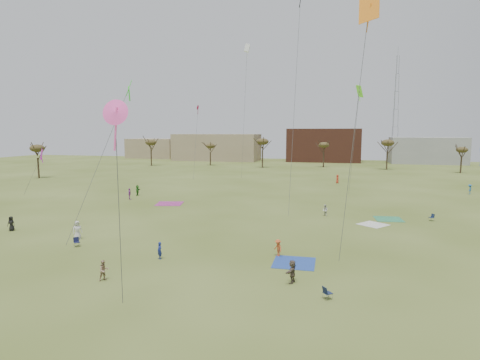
% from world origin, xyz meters
% --- Properties ---
extents(ground, '(260.00, 260.00, 0.00)m').
position_xyz_m(ground, '(0.00, 0.00, 0.00)').
color(ground, '#415119').
rests_on(ground, ground).
extents(flyer_near_left, '(1.04, 1.09, 1.88)m').
position_xyz_m(flyer_near_left, '(-14.90, 3.46, 0.94)').
color(flyer_near_left, silver).
rests_on(flyer_near_left, ground).
extents(flyer_near_right, '(0.65, 0.61, 1.48)m').
position_xyz_m(flyer_near_right, '(-4.01, -0.36, 0.74)').
color(flyer_near_right, navy).
rests_on(flyer_near_right, ground).
extents(spectator_fore_b, '(0.89, 0.93, 1.51)m').
position_xyz_m(spectator_fore_b, '(-5.82, -5.89, 0.75)').
color(spectator_fore_b, '#9A7B62').
rests_on(spectator_fore_b, ground).
extents(spectator_fore_c, '(0.84, 1.63, 1.68)m').
position_xyz_m(spectator_fore_c, '(7.64, -2.99, 0.84)').
color(spectator_fore_c, brown).
rests_on(spectator_fore_c, ground).
extents(flyer_mid_a, '(0.88, 0.67, 1.63)m').
position_xyz_m(flyer_mid_a, '(-24.16, 4.67, 0.81)').
color(flyer_mid_a, black).
rests_on(flyer_mid_a, ground).
extents(flyer_mid_b, '(1.08, 1.09, 1.51)m').
position_xyz_m(flyer_mid_b, '(5.72, 2.88, 0.75)').
color(flyer_mid_b, '#C85425').
rests_on(flyer_mid_b, ground).
extents(spectator_mid_d, '(0.88, 1.16, 1.84)m').
position_xyz_m(spectator_mid_d, '(-21.97, 26.31, 0.92)').
color(spectator_mid_d, '#A545A6').
rests_on(spectator_mid_d, ground).
extents(spectator_mid_e, '(0.89, 0.90, 1.46)m').
position_xyz_m(spectator_mid_e, '(9.12, 21.14, 0.73)').
color(spectator_mid_e, silver).
rests_on(spectator_mid_e, ground).
extents(flyer_far_a, '(0.74, 1.71, 1.79)m').
position_xyz_m(flyer_far_a, '(-22.72, 30.30, 0.89)').
color(flyer_far_a, '#337A28').
rests_on(flyer_far_a, ground).
extents(flyer_far_b, '(0.86, 1.04, 1.83)m').
position_xyz_m(flyer_far_b, '(10.43, 55.57, 0.91)').
color(flyer_far_b, red).
rests_on(flyer_far_b, ground).
extents(flyer_far_c, '(1.00, 1.28, 1.74)m').
position_xyz_m(flyer_far_c, '(33.03, 45.77, 0.87)').
color(flyer_far_c, '#1F5790').
rests_on(flyer_far_c, ground).
extents(blanket_blue, '(3.50, 3.50, 0.03)m').
position_xyz_m(blanket_blue, '(7.30, 1.41, 0.00)').
color(blanket_blue, '#234399').
rests_on(blanket_blue, ground).
extents(blanket_cream, '(4.03, 4.03, 0.03)m').
position_xyz_m(blanket_cream, '(14.80, 17.44, 0.00)').
color(blanket_cream, silver).
rests_on(blanket_cream, ground).
extents(blanket_plum, '(4.62, 4.62, 0.03)m').
position_xyz_m(blanket_plum, '(-14.13, 24.30, 0.00)').
color(blanket_plum, '#992F78').
rests_on(blanket_plum, ground).
extents(blanket_olive, '(3.58, 3.58, 0.03)m').
position_xyz_m(blanket_olive, '(16.90, 21.01, 0.00)').
color(blanket_olive, '#2F8255').
rests_on(blanket_olive, ground).
extents(camp_chair_left, '(0.74, 0.73, 0.87)m').
position_xyz_m(camp_chair_left, '(-13.30, 1.15, 0.26)').
color(camp_chair_left, '#131636').
rests_on(camp_chair_left, ground).
extents(camp_chair_center, '(0.74, 0.73, 0.87)m').
position_xyz_m(camp_chair_center, '(10.22, -5.30, 0.26)').
color(camp_chair_center, '#161F3C').
rests_on(camp_chair_center, ground).
extents(camp_chair_right, '(0.73, 0.71, 0.87)m').
position_xyz_m(camp_chair_right, '(21.88, 21.29, 0.26)').
color(camp_chair_right, '#16223C').
rests_on(camp_chair_right, ground).
extents(kites_aloft, '(72.02, 66.33, 27.88)m').
position_xyz_m(kites_aloft, '(-1.63, 28.76, 21.79)').
color(kites_aloft, red).
rests_on(kites_aloft, ground).
extents(tree_line, '(117.44, 49.32, 8.91)m').
position_xyz_m(tree_line, '(-2.85, 79.12, 7.09)').
color(tree_line, '#3A2B1E').
rests_on(tree_line, ground).
extents(building_tan, '(32.00, 14.00, 10.00)m').
position_xyz_m(building_tan, '(-35.00, 115.00, 5.00)').
color(building_tan, '#937F60').
rests_on(building_tan, ground).
extents(building_brick, '(26.00, 16.00, 12.00)m').
position_xyz_m(building_brick, '(5.00, 120.00, 6.00)').
color(building_brick, brown).
rests_on(building_brick, ground).
extents(building_grey, '(24.00, 12.00, 9.00)m').
position_xyz_m(building_grey, '(40.00, 118.00, 4.50)').
color(building_grey, gray).
rests_on(building_grey, ground).
extents(building_tan_west, '(20.00, 12.00, 8.00)m').
position_xyz_m(building_tan_west, '(-65.00, 122.00, 4.00)').
color(building_tan_west, '#937F60').
rests_on(building_tan_west, ground).
extents(radio_tower, '(1.51, 1.72, 41.00)m').
position_xyz_m(radio_tower, '(30.00, 125.00, 19.21)').
color(radio_tower, '#9EA3A8').
rests_on(radio_tower, ground).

